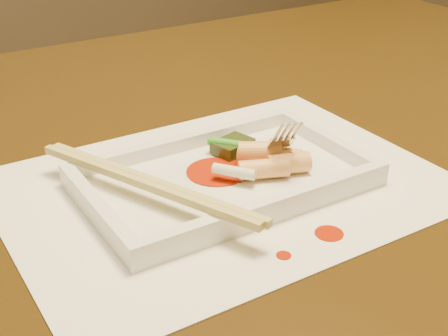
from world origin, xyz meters
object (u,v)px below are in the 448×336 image
table (222,223)px  fork (277,83)px  placemat (224,186)px  chopstick_a (143,184)px  plate_base (224,181)px

table → fork: bearing=-70.1°
placemat → chopstick_a: chopstick_a is taller
placemat → fork: fork is taller
chopstick_a → table: bearing=31.9°
placemat → fork: (0.07, 0.02, 0.08)m
plate_base → fork: 0.11m
fork → table: bearing=109.9°
chopstick_a → fork: 0.16m
table → fork: size_ratio=10.00×
table → plate_base: size_ratio=5.38×
table → fork: (0.02, -0.06, 0.18)m
fork → plate_base: bearing=-165.6°
table → placemat: size_ratio=3.50×
table → placemat: placemat is taller
placemat → plate_base: size_ratio=1.54×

